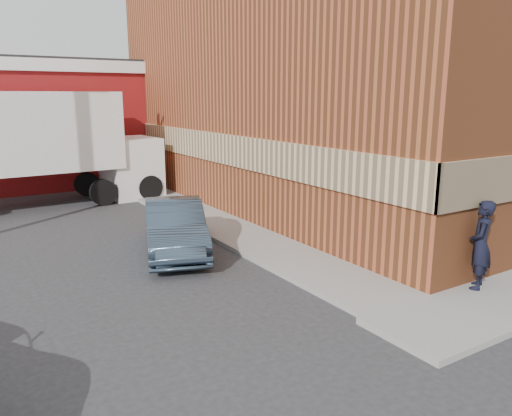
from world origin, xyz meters
TOP-DOWN VIEW (x-y plane):
  - ground at (0.00, 0.00)m, footprint 90.00×90.00m
  - brick_building at (8.50, 9.00)m, footprint 14.25×18.25m
  - sidewalk_west at (0.60, 9.00)m, footprint 1.80×18.00m
  - man at (2.65, -0.25)m, footprint 0.81×0.73m
  - sedan at (-1.59, 5.67)m, footprint 2.72×4.41m
  - box_truck at (-3.18, 13.55)m, footprint 8.55×2.86m

SIDE VIEW (x-z plane):
  - ground at x=0.00m, z-range 0.00..0.00m
  - sidewalk_west at x=0.60m, z-range 0.00..0.12m
  - sedan at x=-1.59m, z-range 0.00..1.37m
  - man at x=2.65m, z-range 0.12..1.98m
  - box_truck at x=-3.18m, z-range 0.32..4.50m
  - brick_building at x=8.50m, z-range 0.00..9.36m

